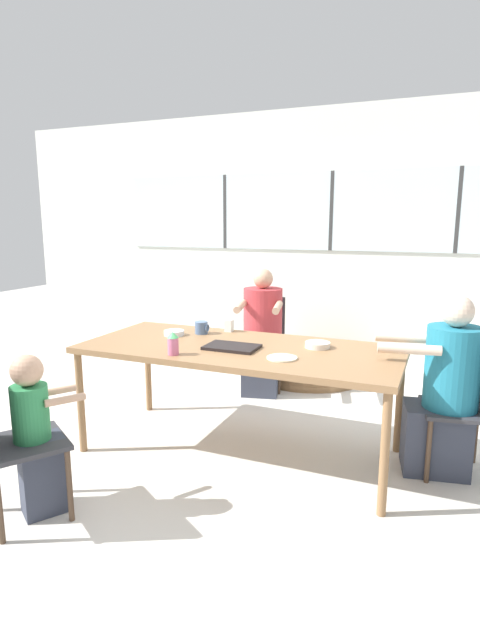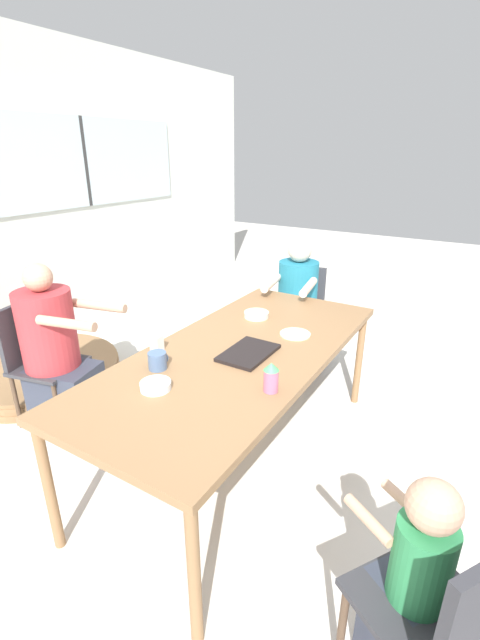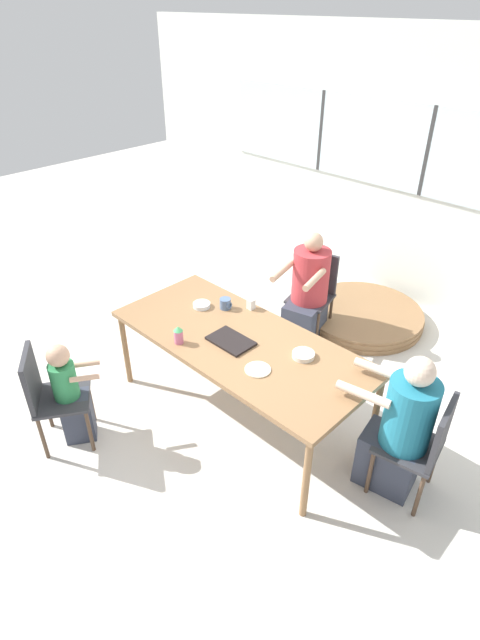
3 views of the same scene
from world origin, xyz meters
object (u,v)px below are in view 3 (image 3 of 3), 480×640
person_toddler (71,396)px  bowl_cereal (202,305)px  chair_for_toddler (47,391)px  folded_table_stack (363,316)px  chair_for_woman_green_shirt (315,287)px  person_woman_green_shirt (308,295)px  milk_carton_small (251,304)px  sippy_cup (178,334)px  bowl_white_shallow (303,355)px  coffee_mug (226,304)px  chair_for_man_blue_shirt (424,442)px  person_man_blue_shirt (399,432)px

person_toddler → bowl_cereal: person_toddler is taller
chair_for_toddler → folded_table_stack: bearing=109.4°
chair_for_woman_green_shirt → folded_table_stack: size_ratio=0.67×
chair_for_toddler → folded_table_stack: chair_for_toddler is taller
person_woman_green_shirt → milk_carton_small: bearing=79.8°
sippy_cup → bowl_white_shallow: 0.95m
coffee_mug → folded_table_stack: size_ratio=0.08×
person_toddler → sippy_cup: 0.94m
sippy_cup → folded_table_stack: bearing=83.3°
sippy_cup → person_woman_green_shirt: bearing=89.9°
chair_for_toddler → bowl_white_shallow: bearing=80.4°
folded_table_stack → person_toddler: bearing=-102.7°
chair_for_man_blue_shirt → milk_carton_small: (-1.70, 0.13, 0.29)m
chair_for_man_blue_shirt → person_woman_green_shirt: bearing=50.0°
person_man_blue_shirt → folded_table_stack: size_ratio=0.89×
chair_for_toddler → person_woman_green_shirt: (0.50, 2.49, -0.00)m
coffee_mug → bowl_cereal: size_ratio=0.69×
chair_for_man_blue_shirt → sippy_cup: size_ratio=5.78×
chair_for_toddler → bowl_cereal: bearing=113.4°
chair_for_toddler → bowl_cereal: 1.39m
person_woman_green_shirt → person_toddler: bearing=66.6°
chair_for_man_blue_shirt → bowl_cereal: bearing=83.9°
coffee_mug → folded_table_stack: 1.87m
bowl_cereal → bowl_white_shallow: bearing=2.7°
coffee_mug → folded_table_stack: bearing=77.5°
coffee_mug → milk_carton_small: bearing=42.9°
person_man_blue_shirt → person_toddler: size_ratio=1.27×
chair_for_toddler → sippy_cup: 1.06m
person_toddler → bowl_white_shallow: size_ratio=5.43×
person_toddler → bowl_white_shallow: person_toddler is taller
chair_for_toddler → person_toddler: person_toddler is taller
chair_for_woman_green_shirt → bowl_cereal: chair_for_woman_green_shirt is taller
chair_for_man_blue_shirt → person_woman_green_shirt: (-1.75, 1.01, -0.00)m
person_man_blue_shirt → coffee_mug: size_ratio=11.27×
coffee_mug → sippy_cup: bearing=-80.1°
chair_for_toddler → milk_carton_small: (0.55, 1.62, 0.29)m
chair_for_man_blue_shirt → sippy_cup: sippy_cup is taller
coffee_mug → bowl_white_shallow: (0.90, -0.08, -0.03)m
chair_for_woman_green_shirt → folded_table_stack: (0.31, 0.50, -0.43)m
sippy_cup → milk_carton_small: size_ratio=1.64×
milk_carton_small → bowl_white_shallow: bearing=-16.9°
person_man_blue_shirt → milk_carton_small: person_man_blue_shirt is taller
chair_for_man_blue_shirt → chair_for_toddler: 2.70m
person_woman_green_shirt → chair_for_man_blue_shirt: bearing=136.6°
person_woman_green_shirt → sippy_cup: size_ratio=7.74×
chair_for_man_blue_shirt → person_toddler: 2.56m
person_man_blue_shirt → bowl_white_shallow: (-0.80, -0.06, 0.26)m
chair_for_man_blue_shirt → bowl_white_shallow: 1.00m
chair_for_man_blue_shirt → bowl_white_shallow: (-0.96, -0.09, 0.26)m
chair_for_man_blue_shirt → bowl_cereal: 2.04m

